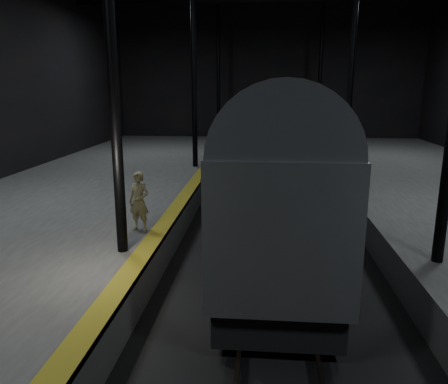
# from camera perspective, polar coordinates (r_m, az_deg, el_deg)

# --- Properties ---
(ground) EXTENTS (44.00, 44.00, 0.00)m
(ground) POSITION_cam_1_polar(r_m,az_deg,el_deg) (14.90, 6.19, -6.11)
(ground) COLOR black
(ground) RESTS_ON ground
(platform_left) EXTENTS (9.00, 43.80, 1.00)m
(platform_left) POSITION_cam_1_polar(r_m,az_deg,el_deg) (16.38, -21.05, -3.31)
(platform_left) COLOR #494947
(platform_left) RESTS_ON ground
(tactile_strip) EXTENTS (0.50, 43.80, 0.01)m
(tactile_strip) POSITION_cam_1_polar(r_m,az_deg,el_deg) (14.88, -6.33, -2.09)
(tactile_strip) COLOR olive
(tactile_strip) RESTS_ON platform_left
(track) EXTENTS (2.40, 43.00, 0.24)m
(track) POSITION_cam_1_polar(r_m,az_deg,el_deg) (14.88, 6.20, -5.86)
(track) COLOR #3F3328
(track) RESTS_ON ground
(train) EXTENTS (2.82, 18.84, 5.03)m
(train) POSITION_cam_1_polar(r_m,az_deg,el_deg) (16.56, 6.30, 5.89)
(train) COLOR gray
(train) RESTS_ON ground
(woman) EXTENTS (0.70, 0.55, 1.70)m
(woman) POSITION_cam_1_polar(r_m,az_deg,el_deg) (12.54, -11.02, -1.22)
(woman) COLOR tan
(woman) RESTS_ON platform_left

